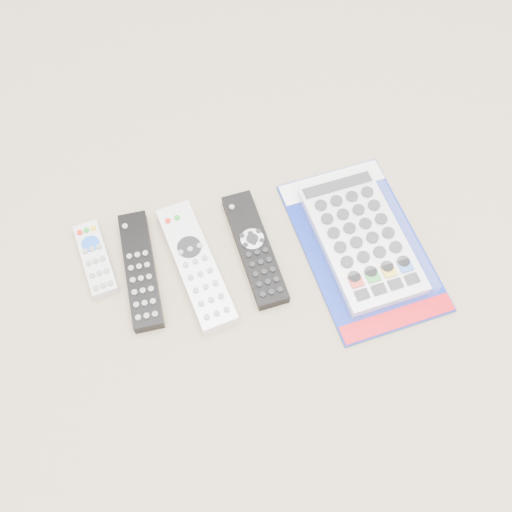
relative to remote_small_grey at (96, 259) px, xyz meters
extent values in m
plane|color=gray|center=(0.23, -0.06, -0.01)|extent=(5.00, 5.00, 0.00)
cube|color=silver|center=(0.00, 0.00, 0.00)|extent=(0.06, 0.14, 0.02)
cylinder|color=blue|center=(0.00, 0.02, 0.01)|extent=(0.03, 0.03, 0.00)
cube|color=black|center=(0.07, -0.03, 0.00)|extent=(0.05, 0.20, 0.02)
cube|color=silver|center=(0.15, -0.05, 0.00)|extent=(0.09, 0.23, 0.02)
cylinder|color=black|center=(0.15, -0.02, 0.01)|extent=(0.04, 0.04, 0.00)
cube|color=black|center=(0.25, -0.04, 0.00)|extent=(0.07, 0.21, 0.02)
cylinder|color=silver|center=(0.25, -0.03, 0.01)|extent=(0.04, 0.04, 0.00)
cube|color=navy|center=(0.42, -0.07, -0.01)|extent=(0.21, 0.32, 0.01)
cube|color=white|center=(0.41, 0.06, 0.00)|extent=(0.18, 0.06, 0.00)
cube|color=red|center=(0.43, -0.20, 0.00)|extent=(0.18, 0.05, 0.00)
cube|color=silver|center=(0.42, -0.06, 0.00)|extent=(0.15, 0.24, 0.02)
cube|color=white|center=(0.42, -0.06, 0.01)|extent=(0.17, 0.26, 0.03)
camera|label=1|loc=(0.15, -0.46, 0.79)|focal=40.00mm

